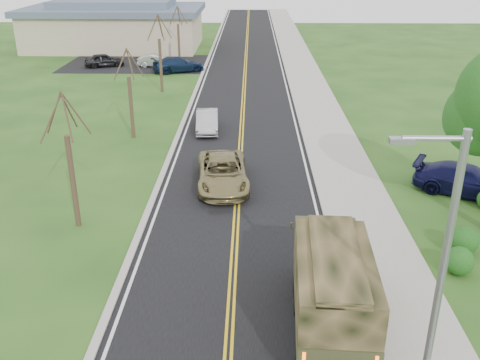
{
  "coord_description": "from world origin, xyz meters",
  "views": [
    {
      "loc": [
        0.63,
        -10.84,
        11.35
      ],
      "look_at": [
        0.16,
        11.06,
        1.8
      ],
      "focal_mm": 40.0,
      "sensor_mm": 36.0,
      "label": 1
    }
  ],
  "objects_px": {
    "military_truck": "(332,281)",
    "suv_champagne": "(223,172)",
    "sedan_silver": "(207,121)",
    "pickup_navy": "(467,180)"
  },
  "relations": [
    {
      "from": "suv_champagne",
      "to": "pickup_navy",
      "type": "xyz_separation_m",
      "value": [
        12.18,
        -0.74,
        -0.02
      ]
    },
    {
      "from": "military_truck",
      "to": "sedan_silver",
      "type": "bearing_deg",
      "value": 108.19
    },
    {
      "from": "suv_champagne",
      "to": "pickup_navy",
      "type": "height_order",
      "value": "suv_champagne"
    },
    {
      "from": "pickup_navy",
      "to": "military_truck",
      "type": "bearing_deg",
      "value": 170.07
    },
    {
      "from": "military_truck",
      "to": "pickup_navy",
      "type": "relative_size",
      "value": 1.27
    },
    {
      "from": "suv_champagne",
      "to": "sedan_silver",
      "type": "bearing_deg",
      "value": 94.42
    },
    {
      "from": "military_truck",
      "to": "sedan_silver",
      "type": "height_order",
      "value": "military_truck"
    },
    {
      "from": "military_truck",
      "to": "pickup_navy",
      "type": "height_order",
      "value": "military_truck"
    },
    {
      "from": "military_truck",
      "to": "suv_champagne",
      "type": "height_order",
      "value": "military_truck"
    },
    {
      "from": "pickup_navy",
      "to": "suv_champagne",
      "type": "bearing_deg",
      "value": 114.58
    }
  ]
}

